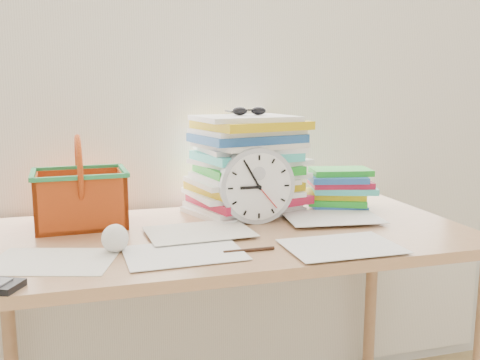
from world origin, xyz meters
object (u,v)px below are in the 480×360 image
object	(u,v)px
paper_stack	(246,164)
basket	(80,182)
desk	(229,256)
book_stack	(340,189)
clock	(256,185)

from	to	relation	value
paper_stack	basket	xyz separation A→B (m)	(-0.53, -0.04, -0.03)
desk	basket	size ratio (longest dim) A/B	5.24
desk	book_stack	distance (m)	0.50
basket	desk	bearing A→B (deg)	-26.65
clock	basket	size ratio (longest dim) A/B	0.87
desk	basket	distance (m)	0.49
book_stack	basket	size ratio (longest dim) A/B	0.88
book_stack	basket	bearing A→B (deg)	179.72
paper_stack	book_stack	bearing A→B (deg)	-7.86
desk	book_stack	world-z (taller)	book_stack
desk	paper_stack	size ratio (longest dim) A/B	3.90
paper_stack	book_stack	world-z (taller)	paper_stack
basket	clock	bearing A→B (deg)	-14.71
paper_stack	book_stack	distance (m)	0.34
desk	paper_stack	bearing A→B (deg)	62.09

